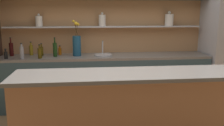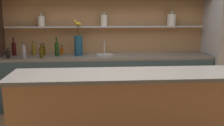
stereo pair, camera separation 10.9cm
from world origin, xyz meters
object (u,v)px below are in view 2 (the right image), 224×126
flower_vase (78,44)px  bottle_wine_4 (14,48)px  bottle_sauce_6 (8,54)px  bottle_oil_2 (34,49)px  bottle_wine_0 (57,49)px  sink_fixture (105,54)px  bottle_oil_5 (44,50)px  bottle_sauce_1 (62,51)px  bottle_oil_3 (41,52)px  bottle_spirit_7 (24,52)px

flower_vase → bottle_wine_4: bearing=175.1°
flower_vase → bottle_sauce_6: flower_vase is taller
bottle_oil_2 → bottle_wine_0: bearing=-23.4°
bottle_sauce_6 → sink_fixture: bearing=5.4°
bottle_oil_5 → bottle_sauce_1: bearing=6.8°
bottle_sauce_1 → bottle_oil_3: (-0.29, -0.31, 0.02)m
bottle_oil_5 → bottle_wine_4: bearing=178.5°
flower_vase → bottle_oil_2: bearing=169.1°
bottle_oil_3 → bottle_wine_4: bottle_wine_4 is taller
bottle_wine_0 → bottle_spirit_7: bottle_wine_0 is taller
bottle_sauce_1 → bottle_oil_5: 0.31m
bottle_oil_2 → bottle_oil_3: bottle_oil_2 is taller
bottle_sauce_6 → bottle_wine_0: bearing=9.7°
bottle_oil_2 → bottle_wine_4: (-0.32, -0.06, 0.03)m
sink_fixture → bottle_oil_3: (-1.05, -0.18, 0.07)m
flower_vase → sink_fixture: (0.45, -0.01, -0.17)m
bottle_sauce_6 → bottle_spirit_7: bottle_spirit_7 is taller
sink_fixture → bottle_sauce_6: sink_fixture is taller
bottle_oil_2 → bottle_spirit_7: (-0.07, -0.36, 0.01)m
bottle_sauce_1 → bottle_wine_4: (-0.82, -0.02, 0.05)m
sink_fixture → bottle_oil_5: sink_fixture is taller
bottle_oil_3 → bottle_sauce_6: size_ratio=1.41×
flower_vase → bottle_spirit_7: size_ratio=2.40×
sink_fixture → bottle_sauce_1: size_ratio=1.92×
sink_fixture → bottle_wine_0: bottle_wine_0 is taller
bottle_oil_3 → bottle_spirit_7: (-0.28, -0.01, 0.02)m
bottle_oil_3 → bottle_oil_5: size_ratio=1.07×
bottle_oil_2 → bottle_sauce_1: bearing=-4.0°
bottle_oil_2 → bottle_wine_4: 0.33m
bottle_wine_0 → sink_fixture: bearing=1.3°
sink_fixture → bottle_wine_0: size_ratio=0.98×
bottle_sauce_1 → bottle_oil_3: 0.43m
bottle_sauce_1 → bottle_oil_2: bottle_oil_2 is taller
bottle_wine_4 → flower_vase: bearing=-4.9°
bottle_wine_4 → bottle_sauce_6: bearing=-93.7°
sink_fixture → bottle_wine_4: bottle_wine_4 is taller
bottle_sauce_1 → bottle_sauce_6: (-0.84, -0.29, -0.00)m
bottle_wine_0 → bottle_wine_4: bearing=170.2°
bottle_sauce_1 → bottle_wine_4: bearing=-178.4°
bottle_oil_5 → flower_vase: bearing=-7.8°
bottle_oil_5 → bottle_sauce_6: bottle_oil_5 is taller
bottle_oil_3 → bottle_wine_4: 0.60m
flower_vase → bottle_wine_4: (-1.13, 0.10, -0.07)m
bottle_wine_0 → bottle_wine_4: size_ratio=1.02×
bottle_wine_4 → bottle_spirit_7: (0.25, -0.30, -0.01)m
bottle_oil_3 → bottle_wine_4: (-0.53, 0.29, 0.03)m
bottle_oil_5 → bottle_wine_0: bearing=-25.6°
bottle_oil_2 → bottle_oil_5: (0.19, -0.07, -0.01)m
bottle_spirit_7 → flower_vase: bearing=13.0°
bottle_wine_0 → bottle_sauce_6: size_ratio=1.99×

